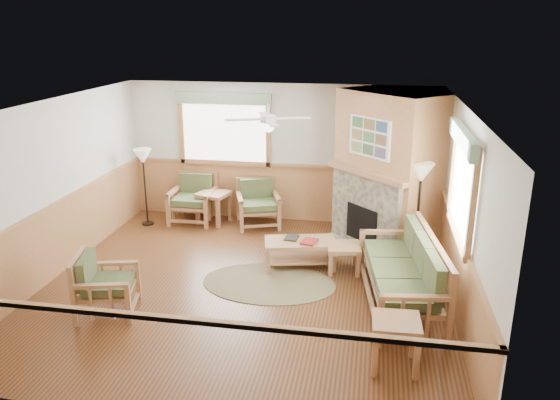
% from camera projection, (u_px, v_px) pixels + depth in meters
% --- Properties ---
extents(floor, '(6.00, 6.00, 0.01)m').
position_uv_depth(floor, '(246.00, 285.00, 8.24)').
color(floor, '#573018').
rests_on(floor, ground).
extents(ceiling, '(6.00, 6.00, 0.01)m').
position_uv_depth(ceiling, '(242.00, 106.00, 7.41)').
color(ceiling, white).
rests_on(ceiling, floor).
extents(wall_back, '(6.00, 0.02, 2.70)m').
position_uv_depth(wall_back, '(280.00, 153.00, 10.63)').
color(wall_back, silver).
rests_on(wall_back, floor).
extents(wall_front, '(6.00, 0.02, 2.70)m').
position_uv_depth(wall_front, '(167.00, 299.00, 5.01)').
color(wall_front, silver).
rests_on(wall_front, floor).
extents(wall_left, '(0.02, 6.00, 2.70)m').
position_uv_depth(wall_left, '(53.00, 190.00, 8.32)').
color(wall_left, silver).
rests_on(wall_left, floor).
extents(wall_right, '(0.02, 6.00, 2.70)m').
position_uv_depth(wall_right, '(461.00, 212.00, 7.33)').
color(wall_right, silver).
rests_on(wall_right, floor).
extents(wainscot, '(6.00, 6.00, 1.10)m').
position_uv_depth(wainscot, '(245.00, 251.00, 8.07)').
color(wainscot, '#AF7847').
rests_on(wainscot, floor).
extents(fireplace, '(3.11, 3.11, 2.70)m').
position_uv_depth(fireplace, '(388.00, 170.00, 9.41)').
color(fireplace, '#AF7847').
rests_on(fireplace, floor).
extents(window_back, '(1.90, 0.16, 1.50)m').
position_uv_depth(window_back, '(223.00, 91.00, 10.41)').
color(window_back, white).
rests_on(window_back, wall_back).
extents(window_right, '(0.16, 1.90, 1.50)m').
position_uv_depth(window_right, '(470.00, 128.00, 6.78)').
color(window_right, white).
rests_on(window_right, wall_right).
extents(ceiling_fan, '(1.59, 1.59, 0.36)m').
position_uv_depth(ceiling_fan, '(268.00, 106.00, 7.65)').
color(ceiling_fan, white).
rests_on(ceiling_fan, ceiling).
extents(sofa, '(2.31, 1.20, 1.01)m').
position_uv_depth(sofa, '(400.00, 272.00, 7.51)').
color(sofa, '#A4744C').
rests_on(sofa, floor).
extents(armchair_back_left, '(0.83, 0.83, 0.93)m').
position_uv_depth(armchair_back_left, '(193.00, 199.00, 10.76)').
color(armchair_back_left, '#A4744C').
rests_on(armchair_back_left, floor).
extents(armchair_back_right, '(1.00, 1.00, 0.88)m').
position_uv_depth(armchair_back_right, '(258.00, 204.00, 10.55)').
color(armchair_back_right, '#A4744C').
rests_on(armchair_back_right, floor).
extents(armchair_left, '(0.91, 0.91, 0.85)m').
position_uv_depth(armchair_left, '(107.00, 284.00, 7.35)').
color(armchair_left, '#A4744C').
rests_on(armchair_left, floor).
extents(coffee_table, '(1.22, 0.80, 0.45)m').
position_uv_depth(coffee_table, '(300.00, 254.00, 8.80)').
color(coffee_table, '#A4744C').
rests_on(coffee_table, floor).
extents(end_table_chairs, '(0.68, 0.66, 0.62)m').
position_uv_depth(end_table_chairs, '(214.00, 207.00, 10.74)').
color(end_table_chairs, '#A4744C').
rests_on(end_table_chairs, floor).
extents(end_table_sofa, '(0.56, 0.54, 0.60)m').
position_uv_depth(end_table_sofa, '(395.00, 343.00, 6.20)').
color(end_table_sofa, '#A4744C').
rests_on(end_table_sofa, floor).
extents(footstool, '(0.59, 0.59, 0.45)m').
position_uv_depth(footstool, '(343.00, 258.00, 8.63)').
color(footstool, '#A4744C').
rests_on(footstool, floor).
extents(braided_rug, '(2.11, 2.11, 0.01)m').
position_uv_depth(braided_rug, '(269.00, 283.00, 8.29)').
color(braided_rug, brown).
rests_on(braided_rug, floor).
extents(floor_lamp_left, '(0.46, 0.46, 1.51)m').
position_uv_depth(floor_lamp_left, '(145.00, 187.00, 10.51)').
color(floor_lamp_left, black).
rests_on(floor_lamp_left, floor).
extents(floor_lamp_right, '(0.52, 0.52, 1.71)m').
position_uv_depth(floor_lamp_right, '(418.00, 215.00, 8.71)').
color(floor_lamp_right, black).
rests_on(floor_lamp_right, floor).
extents(book_red, '(0.28, 0.34, 0.03)m').
position_uv_depth(book_red, '(309.00, 241.00, 8.65)').
color(book_red, maroon).
rests_on(book_red, coffee_table).
extents(book_dark, '(0.23, 0.29, 0.03)m').
position_uv_depth(book_dark, '(292.00, 237.00, 8.82)').
color(book_dark, black).
rests_on(book_dark, coffee_table).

